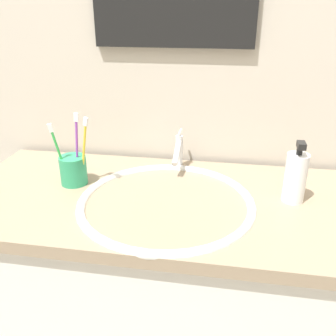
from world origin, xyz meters
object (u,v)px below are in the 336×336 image
at_px(toothbrush_green, 58,151).
at_px(toothbrush_yellow, 84,147).
at_px(soap_dispenser, 295,177).
at_px(toothbrush_purple, 77,144).
at_px(faucet, 178,151).
at_px(toothbrush_cup, 73,170).

bearing_deg(toothbrush_green, toothbrush_yellow, 8.49).
bearing_deg(soap_dispenser, toothbrush_purple, 179.68).
distance_m(toothbrush_green, toothbrush_yellow, 0.08).
height_order(faucet, soap_dispenser, soap_dispenser).
bearing_deg(toothbrush_purple, soap_dispenser, -0.32).
bearing_deg(toothbrush_cup, faucet, 28.70).
bearing_deg(toothbrush_green, soap_dispenser, 1.75).
height_order(toothbrush_green, toothbrush_yellow, toothbrush_yellow).
xyz_separation_m(toothbrush_yellow, soap_dispenser, (0.58, 0.01, -0.05)).
height_order(toothbrush_yellow, soap_dispenser, toothbrush_yellow).
xyz_separation_m(toothbrush_purple, toothbrush_yellow, (0.03, -0.01, -0.00)).
xyz_separation_m(faucet, toothbrush_green, (-0.32, -0.18, 0.05)).
bearing_deg(soap_dispenser, faucet, 154.43).
distance_m(toothbrush_cup, soap_dispenser, 0.63).
xyz_separation_m(faucet, soap_dispenser, (0.34, -0.16, 0.01)).
bearing_deg(toothbrush_cup, toothbrush_purple, 4.27).
relative_size(faucet, soap_dispenser, 0.81).
height_order(toothbrush_cup, soap_dispenser, soap_dispenser).
xyz_separation_m(faucet, toothbrush_cup, (-0.29, -0.16, -0.02)).
height_order(toothbrush_cup, toothbrush_yellow, toothbrush_yellow).
relative_size(toothbrush_cup, soap_dispenser, 0.49).
bearing_deg(toothbrush_cup, toothbrush_green, -142.16).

